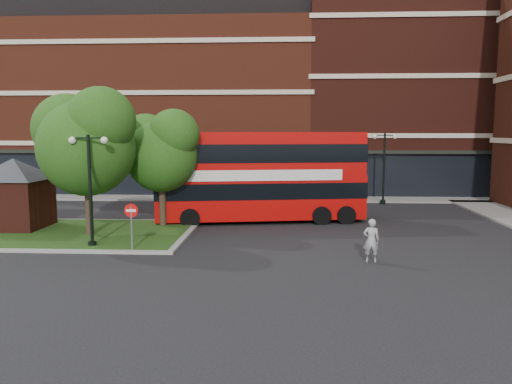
# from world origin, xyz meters

# --- Properties ---
(ground) EXTENTS (120.00, 120.00, 0.00)m
(ground) POSITION_xyz_m (0.00, 0.00, 0.00)
(ground) COLOR black
(ground) RESTS_ON ground
(pavement_far) EXTENTS (44.00, 3.00, 0.12)m
(pavement_far) POSITION_xyz_m (0.00, 16.50, 0.06)
(pavement_far) COLOR slate
(pavement_far) RESTS_ON ground
(terrace_far_left) EXTENTS (26.00, 12.00, 14.00)m
(terrace_far_left) POSITION_xyz_m (-8.00, 24.00, 7.00)
(terrace_far_left) COLOR maroon
(terrace_far_left) RESTS_ON ground
(terrace_far_right) EXTENTS (18.00, 12.00, 16.00)m
(terrace_far_right) POSITION_xyz_m (14.00, 24.00, 8.00)
(terrace_far_right) COLOR #471911
(terrace_far_right) RESTS_ON ground
(traffic_island) EXTENTS (12.60, 7.60, 0.15)m
(traffic_island) POSITION_xyz_m (-8.00, 3.00, 0.07)
(traffic_island) COLOR gray
(traffic_island) RESTS_ON ground
(kiosk) EXTENTS (6.51, 6.51, 3.60)m
(kiosk) POSITION_xyz_m (-11.00, 4.00, 2.32)
(kiosk) COLOR #471911
(kiosk) RESTS_ON traffic_island
(tree_island_west) EXTENTS (5.40, 4.71, 7.21)m
(tree_island_west) POSITION_xyz_m (-6.60, 2.58, 4.79)
(tree_island_west) COLOR #2D2116
(tree_island_west) RESTS_ON ground
(tree_island_east) EXTENTS (4.46, 3.90, 6.29)m
(tree_island_east) POSITION_xyz_m (-3.58, 5.06, 4.24)
(tree_island_east) COLOR #2D2116
(tree_island_east) RESTS_ON ground
(lamp_island) EXTENTS (1.72, 0.36, 5.00)m
(lamp_island) POSITION_xyz_m (-5.50, 0.20, 2.83)
(lamp_island) COLOR black
(lamp_island) RESTS_ON ground
(lamp_far_left) EXTENTS (1.72, 0.36, 5.00)m
(lamp_far_left) POSITION_xyz_m (2.00, 14.50, 2.83)
(lamp_far_left) COLOR black
(lamp_far_left) RESTS_ON ground
(lamp_far_right) EXTENTS (1.72, 0.36, 5.00)m
(lamp_far_right) POSITION_xyz_m (10.00, 14.50, 2.83)
(lamp_far_right) COLOR black
(lamp_far_right) RESTS_ON ground
(bus) EXTENTS (11.96, 4.53, 4.46)m
(bus) POSITION_xyz_m (1.61, 7.23, 2.93)
(bus) COLOR #AE0806
(bus) RESTS_ON ground
(woman) EXTENTS (0.68, 0.49, 1.74)m
(woman) POSITION_xyz_m (6.37, -1.51, 0.87)
(woman) COLOR #939396
(woman) RESTS_ON ground
(car_silver) EXTENTS (4.67, 2.12, 1.56)m
(car_silver) POSITION_xyz_m (-3.51, 15.44, 0.78)
(car_silver) COLOR #A9ABB0
(car_silver) RESTS_ON ground
(car_white) EXTENTS (3.96, 1.84, 1.26)m
(car_white) POSITION_xyz_m (3.48, 14.50, 0.63)
(car_white) COLOR silver
(car_white) RESTS_ON ground
(no_entry_sign) EXTENTS (0.58, 0.08, 2.11)m
(no_entry_sign) POSITION_xyz_m (-3.50, -0.50, 1.51)
(no_entry_sign) COLOR slate
(no_entry_sign) RESTS_ON ground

